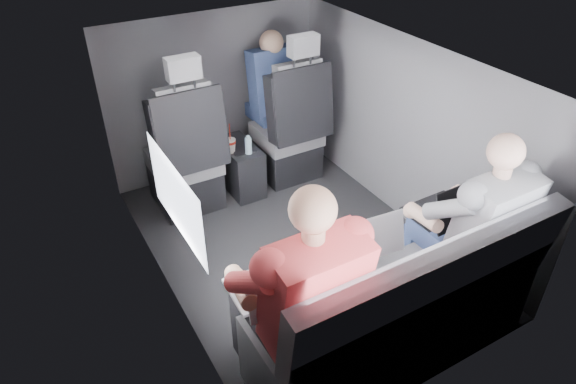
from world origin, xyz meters
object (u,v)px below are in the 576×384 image
center_console (240,167)px  laptop_silver (364,239)px  laptop_white (273,285)px  passenger_rear_left (298,295)px  rear_bench (398,314)px  water_bottle (248,145)px  passenger_rear_right (469,225)px  front_seat_left (187,162)px  front_seat_right (290,134)px  laptop_black (445,209)px  soda_cup (231,145)px  passenger_front_right (272,85)px

center_console → laptop_silver: size_ratio=1.35×
laptop_white → passenger_rear_left: 0.14m
rear_bench → laptop_silver: bearing=98.3°
water_bottle → passenger_rear_right: (0.51, -1.70, 0.16)m
front_seat_left → front_seat_right: (0.90, 0.00, 0.00)m
laptop_black → passenger_rear_right: (0.00, -0.18, -0.00)m
front_seat_left → laptop_white: bearing=-96.0°
front_seat_right → passenger_rear_right: bearing=-87.5°
center_console → water_bottle: size_ratio=3.19×
water_bottle → soda_cup: bearing=142.3°
laptop_white → laptop_black: (1.16, 0.05, -0.00)m
front_seat_left → water_bottle: bearing=-13.0°
laptop_white → passenger_rear_right: size_ratio=0.31×
laptop_silver → front_seat_left: bearing=104.2°
laptop_silver → passenger_rear_left: bearing=-159.6°
passenger_rear_right → laptop_silver: bearing=161.2°
front_seat_left → front_seat_right: size_ratio=1.00×
water_bottle → laptop_black: laptop_black is taller
front_seat_left → passenger_front_right: (0.88, 0.26, 0.34)m
soda_cup → laptop_white: bearing=-107.8°
passenger_rear_right → passenger_front_right: (-0.10, 2.06, 0.11)m
water_bottle → passenger_rear_right: passenger_rear_right is taller
center_console → laptop_silver: laptop_silver is taller
soda_cup → laptop_silver: bearing=-88.1°
front_seat_left → water_bottle: size_ratio=8.41×
front_seat_right → front_seat_left: bearing=180.0°
soda_cup → passenger_front_right: (0.52, 0.28, 0.28)m
front_seat_left → soda_cup: front_seat_left is taller
laptop_silver → water_bottle: bearing=87.8°
front_seat_right → laptop_black: size_ratio=3.46×
soda_cup → laptop_black: (0.62, -1.61, 0.17)m
center_console → soda_cup: bearing=-146.1°
laptop_white → passenger_front_right: 2.21m
center_console → passenger_front_right: bearing=27.0°
laptop_black → passenger_rear_left: (-1.10, -0.18, 0.02)m
front_seat_right → rear_bench: front_seat_right is taller
soda_cup → water_bottle: (0.11, -0.08, 0.01)m
passenger_rear_left → passenger_rear_right: size_ratio=1.05×
front_seat_right → water_bottle: 0.45m
passenger_front_right → laptop_black: bearing=-87.0°
front_seat_left → laptop_white: 1.71m
center_console → laptop_black: bearing=-72.4°
soda_cup → laptop_white: size_ratio=0.64×
front_seat_right → soda_cup: bearing=-177.6°
water_bottle → passenger_rear_right: size_ratio=0.12×
front_seat_left → soda_cup: bearing=-3.7°
passenger_rear_left → passenger_rear_right: (1.10, 0.00, -0.02)m
front_seat_left → center_console: size_ratio=2.64×
laptop_silver → passenger_rear_right: 0.60m
water_bottle → passenger_rear_left: size_ratio=0.12×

